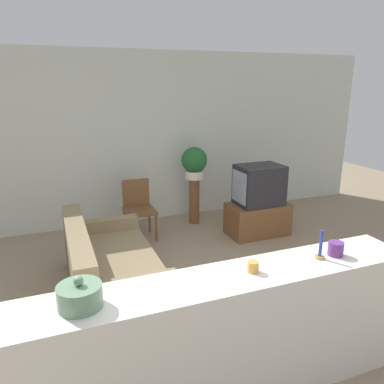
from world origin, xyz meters
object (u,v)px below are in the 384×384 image
(wooden_chair, at_px, (138,206))
(decorative_bowl, at_px, (80,296))
(couch, at_px, (110,270))
(television, at_px, (259,185))
(potted_plant, at_px, (194,162))

(wooden_chair, bearing_deg, decorative_bowl, -108.87)
(couch, xyz_separation_m, television, (2.35, 0.88, 0.49))
(couch, bearing_deg, potted_plant, 45.52)
(couch, height_order, wooden_chair, wooden_chair)
(television, xyz_separation_m, decorative_bowl, (-2.75, -2.57, 0.26))
(wooden_chair, distance_m, potted_plant, 1.14)
(television, bearing_deg, wooden_chair, 161.81)
(potted_plant, distance_m, decorative_bowl, 3.94)
(television, xyz_separation_m, potted_plant, (-0.71, 0.79, 0.24))
(couch, relative_size, wooden_chair, 2.07)
(wooden_chair, xyz_separation_m, potted_plant, (0.98, 0.24, 0.54))
(couch, relative_size, potted_plant, 3.48)
(couch, distance_m, potted_plant, 2.45)
(television, height_order, potted_plant, potted_plant)
(television, bearing_deg, couch, -159.42)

